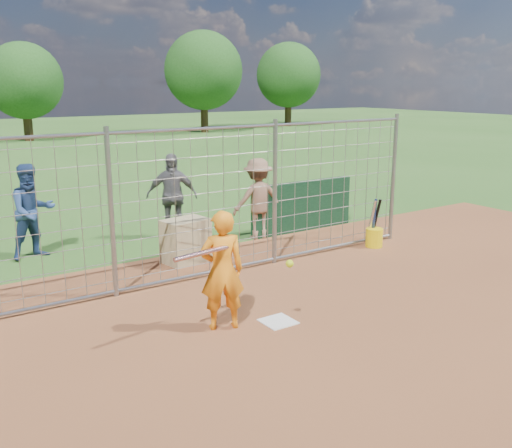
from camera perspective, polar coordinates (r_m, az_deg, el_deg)
ground at (r=8.12m, az=1.39°, el=-9.33°), size 100.00×100.00×0.00m
infield_dirt at (r=6.19m, az=18.38°, el=-18.02°), size 18.00×18.00×0.00m
home_plate at (r=7.97m, az=2.22°, el=-9.73°), size 0.43×0.43×0.02m
dugout_wall at (r=12.66m, az=4.66°, el=1.79°), size 2.60×0.20×1.10m
batter at (r=7.53m, az=-3.42°, el=-4.66°), size 0.69×0.56×1.62m
bystander_a at (r=11.35m, az=-21.46°, el=1.18°), size 0.98×0.83×1.78m
bystander_b at (r=12.08m, az=-8.42°, el=2.79°), size 1.14×0.86×1.80m
bystander_c at (r=11.93m, az=0.18°, el=2.54°), size 1.17×0.77×1.70m
equipment_bin at (r=10.50m, az=-7.03°, el=-1.67°), size 0.88×0.68×0.80m
equipment_in_play at (r=7.18m, az=-3.18°, el=-3.17°), size 1.55×0.54×0.32m
bucket_with_bats at (r=11.65m, az=11.73°, el=-1.07°), size 0.34×0.35×0.98m
backstop_fence at (r=9.37m, az=-5.60°, el=1.88°), size 9.08×0.08×2.60m
tree_line at (r=35.03m, az=-22.10°, el=13.81°), size 44.66×6.72×6.48m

